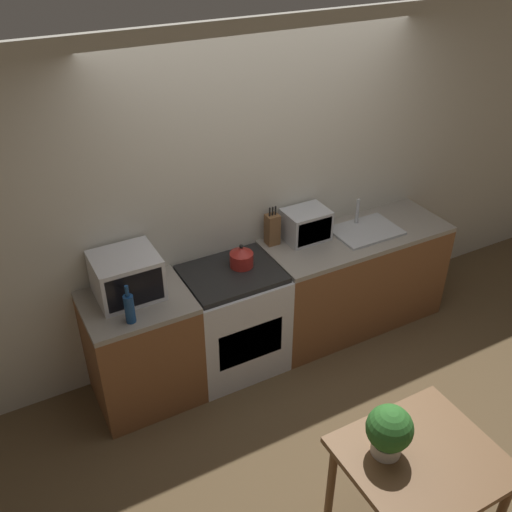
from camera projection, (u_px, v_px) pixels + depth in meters
name	position (u px, v px, depth m)	size (l,w,h in m)	color
ground_plane	(316.00, 390.00, 4.46)	(16.00, 16.00, 0.00)	brown
wall_back	(260.00, 193.00, 4.45)	(10.00, 0.06, 2.60)	beige
counter_left_run	(142.00, 349.00, 4.19)	(0.75, 0.62, 0.90)	brown
counter_right_run	(353.00, 279.00, 4.95)	(1.60, 0.62, 0.90)	brown
stove_range	(233.00, 319.00, 4.48)	(0.74, 0.62, 0.90)	silver
kettle	(241.00, 257.00, 4.27)	(0.18, 0.18, 0.19)	maroon
microwave	(127.00, 276.00, 3.92)	(0.44, 0.39, 0.32)	silver
bottle	(129.00, 308.00, 3.69)	(0.07, 0.07, 0.29)	navy
knife_block	(272.00, 229.00, 4.51)	(0.10, 0.09, 0.33)	brown
toaster_oven	(306.00, 225.00, 4.58)	(0.35, 0.27, 0.25)	#ADAFB5
sink_basin	(366.00, 230.00, 4.73)	(0.55, 0.39, 0.24)	#ADAFB5
dining_table	(420.00, 469.00, 3.11)	(0.82, 0.74, 0.73)	brown
potted_plant	(389.00, 430.00, 2.99)	(0.25, 0.25, 0.31)	beige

